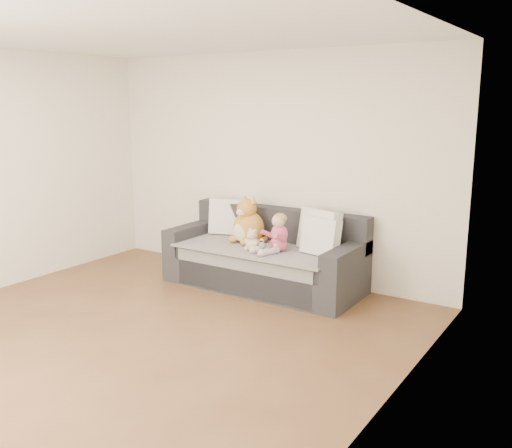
{
  "coord_description": "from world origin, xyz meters",
  "views": [
    {
      "loc": [
        3.46,
        -3.16,
        2.03
      ],
      "look_at": [
        0.2,
        1.87,
        0.75
      ],
      "focal_mm": 40.0,
      "sensor_mm": 36.0,
      "label": 1
    }
  ],
  "objects_px": {
    "toddler": "(277,236)",
    "plush_cat": "(248,225)",
    "sofa": "(265,259)",
    "sippy_cup": "(256,245)",
    "teddy_bear": "(252,242)"
  },
  "relations": [
    {
      "from": "sofa",
      "to": "sippy_cup",
      "type": "relative_size",
      "value": 20.53
    },
    {
      "from": "toddler",
      "to": "plush_cat",
      "type": "relative_size",
      "value": 0.76
    },
    {
      "from": "toddler",
      "to": "plush_cat",
      "type": "bearing_deg",
      "value": -177.33
    },
    {
      "from": "sofa",
      "to": "toddler",
      "type": "bearing_deg",
      "value": -33.78
    },
    {
      "from": "plush_cat",
      "to": "teddy_bear",
      "type": "bearing_deg",
      "value": -36.79
    },
    {
      "from": "toddler",
      "to": "sippy_cup",
      "type": "distance_m",
      "value": 0.26
    },
    {
      "from": "sofa",
      "to": "sippy_cup",
      "type": "bearing_deg",
      "value": -83.1
    },
    {
      "from": "sofa",
      "to": "plush_cat",
      "type": "xyz_separation_m",
      "value": [
        -0.24,
        0.01,
        0.37
      ]
    },
    {
      "from": "sofa",
      "to": "sippy_cup",
      "type": "distance_m",
      "value": 0.33
    },
    {
      "from": "sippy_cup",
      "to": "sofa",
      "type": "bearing_deg",
      "value": 96.9
    },
    {
      "from": "teddy_bear",
      "to": "sippy_cup",
      "type": "distance_m",
      "value": 0.06
    },
    {
      "from": "plush_cat",
      "to": "sippy_cup",
      "type": "bearing_deg",
      "value": -30.61
    },
    {
      "from": "toddler",
      "to": "sippy_cup",
      "type": "xyz_separation_m",
      "value": [
        -0.21,
        -0.08,
        -0.12
      ]
    },
    {
      "from": "sofa",
      "to": "toddler",
      "type": "xyz_separation_m",
      "value": [
        0.24,
        -0.16,
        0.34
      ]
    },
    {
      "from": "toddler",
      "to": "sofa",
      "type": "bearing_deg",
      "value": 168.63
    }
  ]
}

